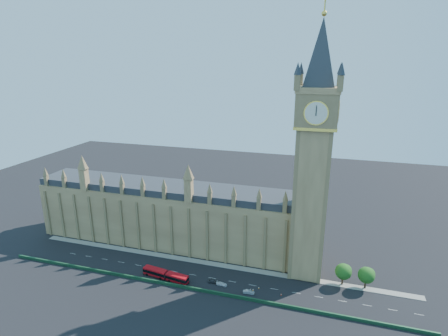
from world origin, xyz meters
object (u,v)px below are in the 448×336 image
(car_grey, at_px, (213,281))
(car_silver, at_px, (249,292))
(car_white, at_px, (222,284))
(red_bus, at_px, (166,275))

(car_grey, xyz_separation_m, car_silver, (14.27, -2.59, 0.01))
(car_silver, relative_size, car_white, 0.99)
(car_grey, height_order, car_white, car_grey)
(car_silver, height_order, car_white, car_silver)
(car_grey, bearing_deg, red_bus, 95.56)
(car_white, bearing_deg, red_bus, 100.43)
(red_bus, distance_m, car_grey, 18.60)
(red_bus, bearing_deg, car_white, 13.66)
(car_silver, bearing_deg, red_bus, 85.43)
(red_bus, bearing_deg, car_grey, 16.87)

